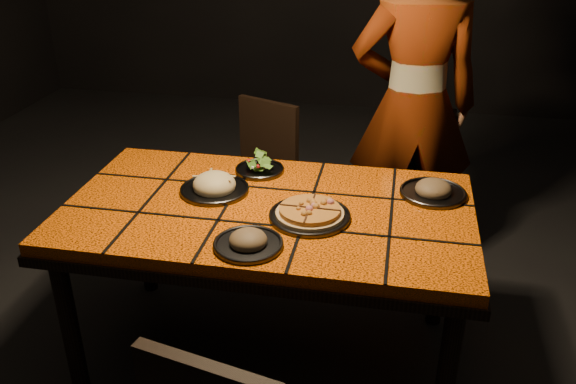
% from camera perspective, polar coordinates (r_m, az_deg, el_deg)
% --- Properties ---
extents(room_shell, '(6.04, 7.04, 3.08)m').
position_cam_1_polar(room_shell, '(2.15, -2.19, 16.61)').
color(room_shell, black).
rests_on(room_shell, ground).
extents(dining_table, '(1.62, 0.92, 0.75)m').
position_cam_1_polar(dining_table, '(2.44, -1.85, -2.93)').
color(dining_table, '#F36107').
rests_on(dining_table, ground).
extents(chair_far_left, '(0.50, 0.50, 0.84)m').
position_cam_1_polar(chair_far_left, '(3.39, -2.70, 2.35)').
color(chair_far_left, black).
rests_on(chair_far_left, ground).
extents(chair_far_right, '(0.50, 0.50, 0.85)m').
position_cam_1_polar(chair_far_right, '(3.37, 11.09, 1.84)').
color(chair_far_right, black).
rests_on(chair_far_right, ground).
extents(diner, '(0.70, 0.51, 1.77)m').
position_cam_1_polar(diner, '(3.15, 11.68, 7.86)').
color(diner, brown).
rests_on(diner, ground).
extents(plate_pizza, '(0.31, 0.31, 0.04)m').
position_cam_1_polar(plate_pizza, '(2.31, 2.05, -2.06)').
color(plate_pizza, '#37373C').
rests_on(plate_pizza, dining_table).
extents(plate_pasta, '(0.28, 0.28, 0.09)m').
position_cam_1_polar(plate_pasta, '(2.52, -6.90, 0.55)').
color(plate_pasta, '#37373C').
rests_on(plate_pasta, dining_table).
extents(plate_salad, '(0.21, 0.21, 0.07)m').
position_cam_1_polar(plate_salad, '(2.68, -2.67, 2.43)').
color(plate_salad, '#37373C').
rests_on(plate_salad, dining_table).
extents(plate_mushroom_a, '(0.25, 0.25, 0.08)m').
position_cam_1_polar(plate_mushroom_a, '(2.13, -3.74, -4.62)').
color(plate_mushroom_a, '#37373C').
rests_on(plate_mushroom_a, dining_table).
extents(plate_mushroom_b, '(0.27, 0.27, 0.09)m').
position_cam_1_polar(plate_mushroom_b, '(2.54, 13.44, 0.21)').
color(plate_mushroom_b, '#37373C').
rests_on(plate_mushroom_b, dining_table).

